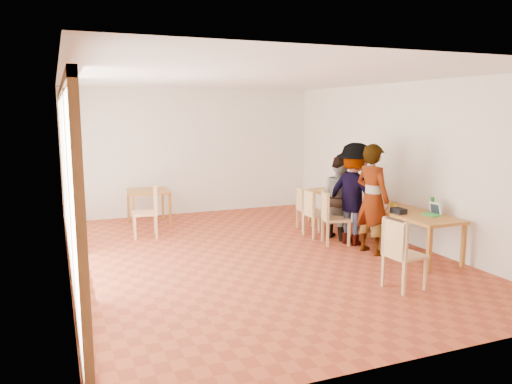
{
  "coord_description": "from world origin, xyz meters",
  "views": [
    {
      "loc": [
        -3.09,
        -7.73,
        2.46
      ],
      "look_at": [
        0.04,
        0.04,
        1.1
      ],
      "focal_mm": 35.0,
      "sensor_mm": 36.0,
      "label": 1
    }
  ],
  "objects": [
    {
      "name": "ground",
      "position": [
        0.0,
        0.0,
        0.0
      ],
      "size": [
        8.0,
        8.0,
        0.0
      ],
      "primitive_type": "plane",
      "color": "#AE4A2A",
      "rests_on": "ground"
    },
    {
      "name": "wall_back",
      "position": [
        0.0,
        4.0,
        1.5
      ],
      "size": [
        6.0,
        0.1,
        3.0
      ],
      "primitive_type": "cube",
      "color": "silver",
      "rests_on": "ground"
    },
    {
      "name": "wall_front",
      "position": [
        0.0,
        -4.0,
        1.5
      ],
      "size": [
        6.0,
        0.1,
        3.0
      ],
      "primitive_type": "cube",
      "color": "silver",
      "rests_on": "ground"
    },
    {
      "name": "wall_right",
      "position": [
        3.0,
        0.0,
        1.5
      ],
      "size": [
        0.1,
        8.0,
        3.0
      ],
      "primitive_type": "cube",
      "color": "silver",
      "rests_on": "ground"
    },
    {
      "name": "window_wall",
      "position": [
        -2.96,
        0.0,
        1.5
      ],
      "size": [
        0.1,
        8.0,
        3.0
      ],
      "primitive_type": "cube",
      "color": "white",
      "rests_on": "ground"
    },
    {
      "name": "ceiling",
      "position": [
        0.0,
        0.0,
        3.02
      ],
      "size": [
        6.0,
        8.0,
        0.04
      ],
      "primitive_type": "cube",
      "color": "white",
      "rests_on": "wall_back"
    },
    {
      "name": "communal_table",
      "position": [
        2.5,
        0.1,
        0.7
      ],
      "size": [
        0.8,
        4.0,
        0.75
      ],
      "color": "#A56F24",
      "rests_on": "ground"
    },
    {
      "name": "side_table",
      "position": [
        -1.24,
        3.2,
        0.67
      ],
      "size": [
        0.9,
        0.9,
        0.75
      ],
      "rotation": [
        0.0,
        0.0,
        -0.08
      ],
      "color": "#A56F24",
      "rests_on": "ground"
    },
    {
      "name": "chair_near",
      "position": [
        1.23,
        -2.3,
        0.61
      ],
      "size": [
        0.52,
        0.52,
        0.53
      ],
      "rotation": [
        0.0,
        0.0,
        0.11
      ],
      "color": "tan",
      "rests_on": "ground"
    },
    {
      "name": "chair_mid",
      "position": [
        1.58,
        0.17,
        0.61
      ],
      "size": [
        0.57,
        0.57,
        0.53
      ],
      "rotation": [
        0.0,
        0.0,
        -0.27
      ],
      "color": "tan",
      "rests_on": "ground"
    },
    {
      "name": "chair_far",
      "position": [
        1.55,
        0.77,
        0.57
      ],
      "size": [
        0.46,
        0.46,
        0.5
      ],
      "rotation": [
        0.0,
        0.0,
        0.06
      ],
      "color": "tan",
      "rests_on": "ground"
    },
    {
      "name": "chair_empty",
      "position": [
        1.68,
        1.4,
        0.54
      ],
      "size": [
        0.45,
        0.45,
        0.47
      ],
      "rotation": [
        0.0,
        0.0,
        -0.12
      ],
      "color": "tan",
      "rests_on": "ground"
    },
    {
      "name": "chair_spare",
      "position": [
        -1.42,
        1.97,
        0.62
      ],
      "size": [
        0.52,
        0.52,
        0.54
      ],
      "rotation": [
        0.0,
        0.0,
        3.02
      ],
      "color": "tan",
      "rests_on": "ground"
    },
    {
      "name": "person_near",
      "position": [
        1.96,
        -0.61,
        0.96
      ],
      "size": [
        0.59,
        0.78,
        1.92
      ],
      "primitive_type": "imported",
      "rotation": [
        0.0,
        0.0,
        1.78
      ],
      "color": "gray",
      "rests_on": "ground"
    },
    {
      "name": "person_mid",
      "position": [
        2.0,
        0.52,
        0.81
      ],
      "size": [
        0.7,
        0.85,
        1.61
      ],
      "primitive_type": "imported",
      "rotation": [
        0.0,
        0.0,
        1.7
      ],
      "color": "gray",
      "rests_on": "ground"
    },
    {
      "name": "person_far",
      "position": [
        2.01,
        0.01,
        0.95
      ],
      "size": [
        1.05,
        1.38,
        1.89
      ],
      "primitive_type": "imported",
      "rotation": [
        0.0,
        0.0,
        1.89
      ],
      "color": "gray",
      "rests_on": "ground"
    },
    {
      "name": "laptop_near",
      "position": [
        2.68,
        -1.3,
        0.81
      ],
      "size": [
        0.24,
        0.27,
        0.21
      ],
      "rotation": [
        0.0,
        0.0,
        0.07
      ],
      "color": "green",
      "rests_on": "communal_table"
    },
    {
      "name": "laptop_mid",
      "position": [
        2.42,
        -0.0,
        0.8
      ],
      "size": [
        0.23,
        0.25,
        0.18
      ],
      "rotation": [
        0.0,
        0.0,
        -0.22
      ],
      "color": "green",
      "rests_on": "communal_table"
    },
    {
      "name": "laptop_far",
      "position": [
        2.43,
        0.87,
        0.81
      ],
      "size": [
        0.27,
        0.29,
        0.21
      ],
      "rotation": [
        0.0,
        0.0,
        0.32
      ],
      "color": "green",
      "rests_on": "communal_table"
    },
    {
      "name": "yellow_mug",
      "position": [
        2.42,
        -0.58,
        0.8
      ],
      "size": [
        0.12,
        0.12,
        0.09
      ],
      "primitive_type": "imported",
      "rotation": [
        0.0,
        0.0,
        -0.04
      ],
      "color": "gold",
      "rests_on": "communal_table"
    },
    {
      "name": "green_bottle",
      "position": [
        2.76,
        -1.18,
        0.89
      ],
      "size": [
        0.07,
        0.07,
        0.28
      ],
      "primitive_type": "cylinder",
      "color": "#166217",
      "rests_on": "communal_table"
    },
    {
      "name": "clear_glass",
      "position": [
        2.18,
        -0.64,
        0.8
      ],
      "size": [
        0.07,
        0.07,
        0.09
      ],
      "primitive_type": "cylinder",
      "color": "silver",
      "rests_on": "communal_table"
    },
    {
      "name": "condiment_cup",
      "position": [
        2.25,
        -0.81,
        0.78
      ],
      "size": [
        0.08,
        0.08,
        0.06
      ],
      "primitive_type": "cylinder",
      "color": "white",
      "rests_on": "communal_table"
    },
    {
      "name": "pink_phone",
      "position": [
        2.51,
        -0.63,
        0.76
      ],
      "size": [
        0.05,
        0.1,
        0.01
      ],
      "primitive_type": "cube",
      "color": "#EC4B94",
      "rests_on": "communal_table"
    },
    {
      "name": "black_pouch",
      "position": [
        2.24,
        -0.97,
        0.8
      ],
      "size": [
        0.16,
        0.26,
        0.09
      ],
      "primitive_type": "cube",
      "color": "black",
      "rests_on": "communal_table"
    }
  ]
}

